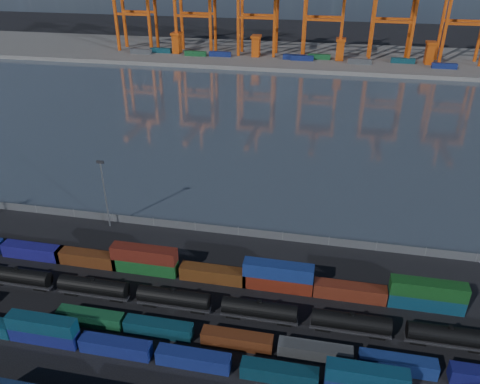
# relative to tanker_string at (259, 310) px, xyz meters

# --- Properties ---
(ground) EXTENTS (700.00, 700.00, 0.00)m
(ground) POSITION_rel_tanker_string_xyz_m (-8.82, -2.92, -2.09)
(ground) COLOR black
(ground) RESTS_ON ground
(harbor_water) EXTENTS (700.00, 700.00, 0.00)m
(harbor_water) POSITION_rel_tanker_string_xyz_m (-8.82, 102.08, -2.08)
(harbor_water) COLOR #343F4B
(harbor_water) RESTS_ON ground
(far_quay) EXTENTS (700.00, 70.00, 2.00)m
(far_quay) POSITION_rel_tanker_string_xyz_m (-8.82, 207.08, -1.09)
(far_quay) COLOR #514F4C
(far_quay) RESTS_ON ground
(container_row_south) EXTENTS (139.28, 2.38, 5.08)m
(container_row_south) POSITION_rel_tanker_string_xyz_m (-14.96, -11.92, -0.23)
(container_row_south) COLOR #474A4C
(container_row_south) RESTS_ON ground
(container_row_mid) EXTENTS (141.11, 2.38, 2.53)m
(container_row_mid) POSITION_rel_tanker_string_xyz_m (-13.38, -6.74, -0.82)
(container_row_mid) COLOR #46484B
(container_row_mid) RESTS_ON ground
(container_row_north) EXTENTS (142.29, 2.68, 5.70)m
(container_row_north) POSITION_rel_tanker_string_xyz_m (-0.84, 8.78, -0.00)
(container_row_north) COLOR navy
(container_row_north) RESTS_ON ground
(tanker_string) EXTENTS (137.53, 2.91, 4.16)m
(tanker_string) POSITION_rel_tanker_string_xyz_m (0.00, 0.00, 0.00)
(tanker_string) COLOR black
(tanker_string) RESTS_ON ground
(waterfront_fence) EXTENTS (160.12, 0.12, 2.20)m
(waterfront_fence) POSITION_rel_tanker_string_xyz_m (-8.82, 25.08, -1.08)
(waterfront_fence) COLOR #595B5E
(waterfront_fence) RESTS_ON ground
(yard_light_mast) EXTENTS (1.60, 0.40, 16.60)m
(yard_light_mast) POSITION_rel_tanker_string_xyz_m (-38.82, 23.08, 7.21)
(yard_light_mast) COLOR slate
(yard_light_mast) RESTS_ON ground
(quay_containers) EXTENTS (172.58, 10.99, 2.60)m
(quay_containers) POSITION_rel_tanker_string_xyz_m (-19.82, 192.55, 1.21)
(quay_containers) COLOR navy
(quay_containers) RESTS_ON far_quay
(straddle_carriers) EXTENTS (140.00, 7.00, 11.10)m
(straddle_carriers) POSITION_rel_tanker_string_xyz_m (-11.32, 197.08, 5.73)
(straddle_carriers) COLOR #C1460D
(straddle_carriers) RESTS_ON far_quay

